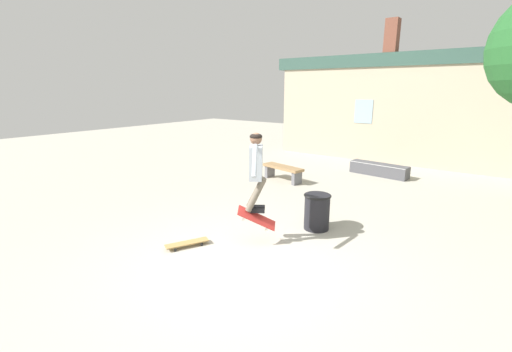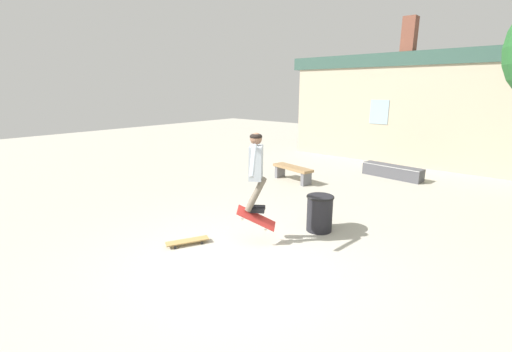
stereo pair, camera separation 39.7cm
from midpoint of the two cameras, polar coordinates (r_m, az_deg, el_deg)
The scene contains 8 objects.
ground_plane at distance 5.83m, azimuth -3.61°, elevation -14.19°, with size 40.00×40.00×0.00m, color #B2AD9E.
building_backdrop at distance 13.78m, azimuth 23.25°, elevation 10.51°, with size 10.99×0.52×5.21m.
park_bench at distance 10.61m, azimuth 3.42°, elevation 0.95°, with size 1.47×0.69×0.46m.
skate_ledge at distance 11.90m, azimuth 18.90°, elevation 1.04°, with size 1.91×0.67×0.40m.
trash_bin at distance 7.02m, azimuth 8.52°, elevation -5.77°, with size 0.55×0.55×0.73m.
skater at distance 6.03m, azimuth -1.88°, elevation 1.73°, with size 0.79×1.11×1.43m.
skateboard_flipping at distance 6.20m, azimuth -1.73°, elevation -7.07°, with size 0.55×0.67×0.50m.
skateboard_resting at distance 6.47m, azimuth -13.18°, elevation -10.85°, with size 0.50×0.78×0.08m.
Camera 1 is at (3.21, -3.99, 2.79)m, focal length 24.00 mm.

